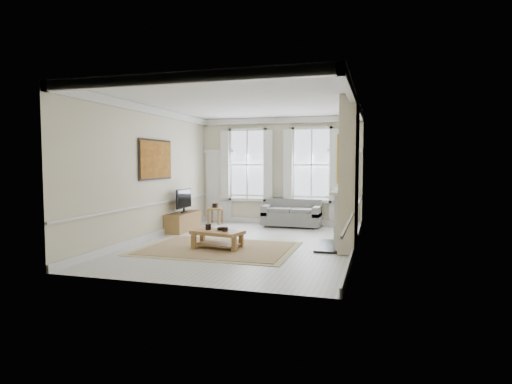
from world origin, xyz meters
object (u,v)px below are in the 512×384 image
(side_table, at_px, (215,211))
(coffee_table, at_px, (218,234))
(sofa, at_px, (292,215))
(tv_stand, at_px, (183,222))

(side_table, xyz_separation_m, coffee_table, (1.51, -3.68, -0.07))
(side_table, bearing_deg, coffee_table, -67.67)
(side_table, bearing_deg, sofa, 3.19)
(coffee_table, xyz_separation_m, tv_stand, (-1.89, 2.15, -0.08))
(sofa, height_order, coffee_table, sofa)
(sofa, height_order, tv_stand, sofa)
(sofa, bearing_deg, side_table, -176.81)
(sofa, bearing_deg, coffee_table, -104.27)
(side_table, relative_size, coffee_table, 0.43)
(side_table, height_order, tv_stand, tv_stand)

